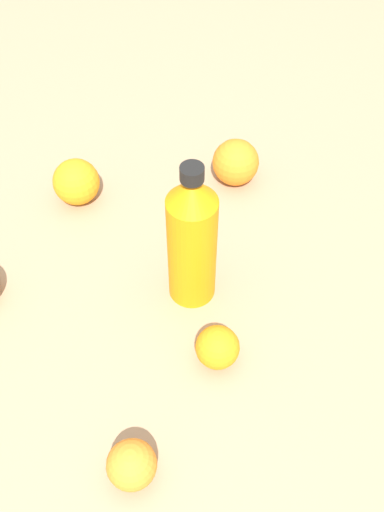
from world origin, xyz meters
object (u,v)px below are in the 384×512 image
(water_bottle, at_px, (192,240))
(orange_0, at_px, (218,347))
(orange_1, at_px, (76,182))
(orange_3, at_px, (236,162))
(orange_2, at_px, (132,465))

(water_bottle, bearing_deg, orange_0, -54.89)
(orange_0, bearing_deg, water_bottle, -38.07)
(orange_0, bearing_deg, orange_1, -18.09)
(water_bottle, relative_size, orange_1, 3.14)
(water_bottle, relative_size, orange_3, 3.05)
(orange_0, height_order, orange_2, same)
(orange_2, bearing_deg, orange_1, -39.61)
(orange_1, relative_size, orange_3, 0.97)
(orange_1, bearing_deg, water_bottle, 170.70)
(orange_0, distance_m, orange_2, 0.19)
(water_bottle, relative_size, orange_2, 4.07)
(orange_2, bearing_deg, water_bottle, -68.78)
(orange_0, height_order, orange_3, orange_3)
(orange_0, distance_m, orange_3, 0.36)
(water_bottle, height_order, orange_1, water_bottle)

